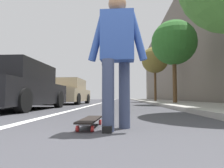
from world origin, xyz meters
The scene contains 11 objects.
ground_plane centered at (10.00, 0.00, 0.00)m, with size 80.00×80.00×0.00m, color #38383D.
lane_stripe_white centered at (20.00, 1.33, 0.00)m, with size 52.00×0.16×0.01m, color silver.
sidewalk_curb centered at (18.00, -3.44, 0.06)m, with size 52.00×3.20×0.12m, color #9E9B93.
building_facade centered at (22.00, -5.99, 5.12)m, with size 40.00×1.20×10.23m, color #6B6358.
skateboard centered at (1.38, 0.22, 0.09)m, with size 0.85×0.22×0.11m.
skater_person centered at (1.23, -0.13, 0.94)m, with size 0.46×0.72×1.64m.
parked_car_near centered at (5.00, 3.15, 0.70)m, with size 4.33×2.05×1.47m.
parked_car_mid centered at (10.52, 3.02, 0.70)m, with size 4.11×2.08×1.47m.
traffic_light centered at (18.84, 1.73, 3.06)m, with size 0.33×0.28×4.45m.
street_tree_mid centered at (9.80, -3.04, 3.39)m, with size 2.46×2.46×4.63m.
street_tree_far centered at (16.19, -3.04, 3.65)m, with size 2.30×2.30×4.82m.
Camera 1 is at (-1.16, -0.19, 0.38)m, focal length 32.04 mm.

